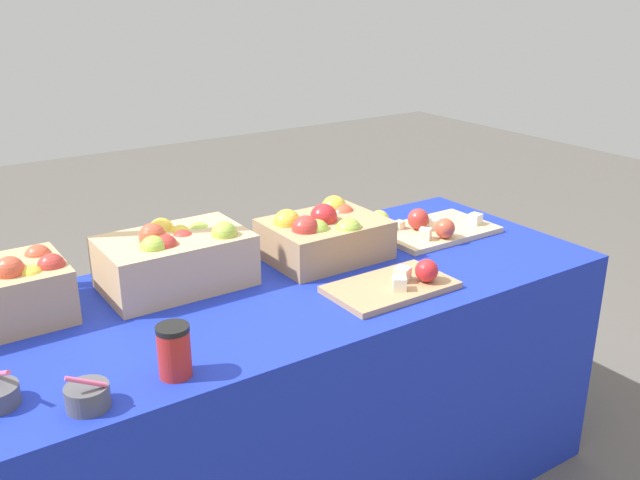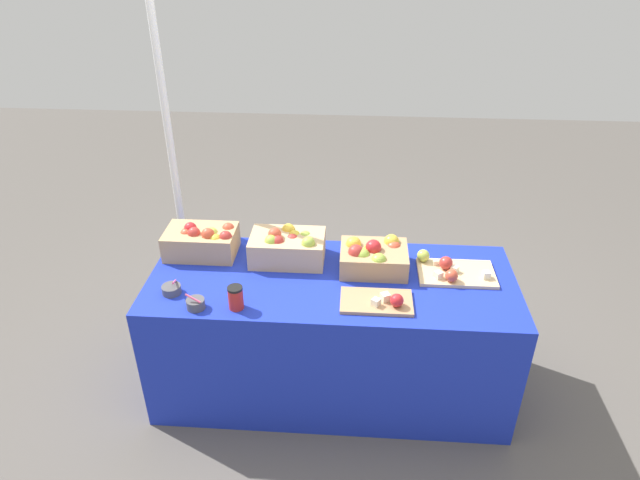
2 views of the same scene
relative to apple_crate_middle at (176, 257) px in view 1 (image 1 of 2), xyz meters
The scene contains 7 objects.
table 0.54m from the apple_crate_middle, 33.05° to the right, with size 1.90×0.76×0.74m, color #192DB7.
apple_crate_middle is the anchor object (origin of this frame).
apple_crate_right 0.46m from the apple_crate_middle, ahead, with size 0.35×0.27×0.17m.
cutting_board_front 0.62m from the apple_crate_middle, 36.92° to the right, with size 0.35×0.20×0.08m.
cutting_board_back 0.87m from the apple_crate_middle, ahead, with size 0.40×0.25×0.09m.
sample_bowl_mid 0.60m from the apple_crate_middle, 130.22° to the right, with size 0.09×0.09×0.09m.
coffee_cup 0.49m from the apple_crate_middle, 113.75° to the right, with size 0.07×0.07×0.12m.
Camera 1 is at (-0.92, -1.55, 1.54)m, focal length 39.42 mm.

